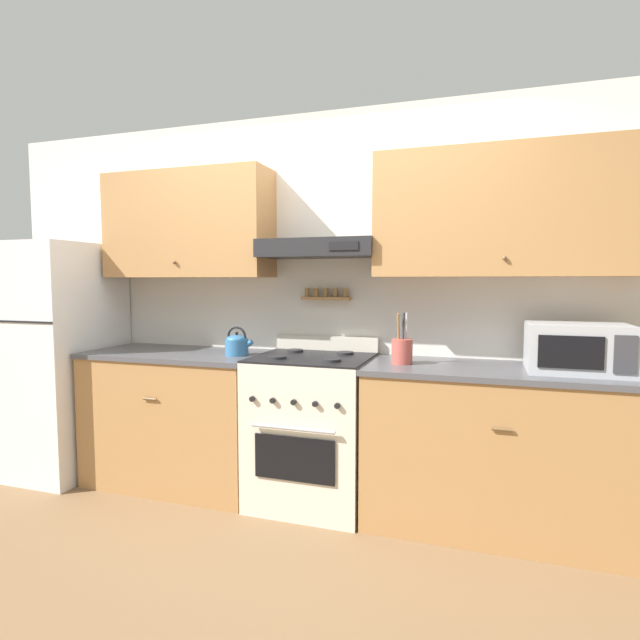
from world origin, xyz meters
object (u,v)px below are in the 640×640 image
tea_kettle (237,344)px  utensil_crock (402,350)px  stove_range (312,429)px  microwave (577,348)px  refrigerator (57,358)px

tea_kettle → utensil_crock: size_ratio=0.65×
stove_range → microwave: 1.61m
stove_range → refrigerator: (-1.99, -0.06, 0.37)m
refrigerator → microwave: (3.49, 0.06, 0.22)m
microwave → utensil_crock: (-0.93, -0.02, -0.05)m
refrigerator → tea_kettle: (1.47, 0.04, 0.16)m
stove_range → utensil_crock: size_ratio=3.44×
microwave → utensil_crock: utensil_crock is taller
tea_kettle → microwave: size_ratio=0.39×
microwave → utensil_crock: 0.93m
stove_range → utensil_crock: (0.57, -0.02, 0.53)m
refrigerator → tea_kettle: size_ratio=8.60×
stove_range → refrigerator: bearing=-178.4°
stove_range → microwave: size_ratio=2.05×
stove_range → utensil_crock: utensil_crock is taller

